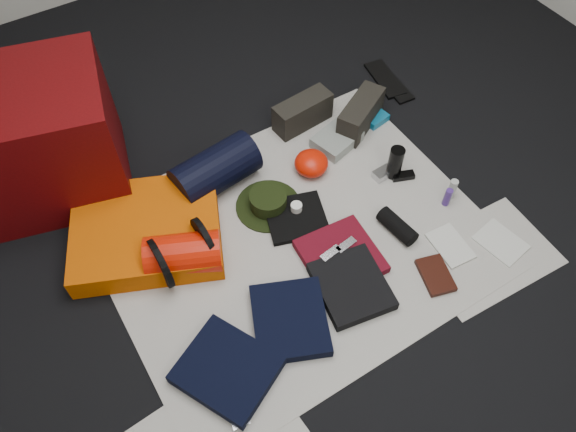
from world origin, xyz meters
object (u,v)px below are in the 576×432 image
stuff_sack (184,255)px  navy_duffel (215,170)px  red_cabinet (36,140)px  sleeping_pad (147,231)px  compact_camera (383,173)px  water_bottle (395,163)px  paperback_book (436,275)px

stuff_sack → navy_duffel: size_ratio=0.78×
red_cabinet → sleeping_pad: bearing=-51.3°
compact_camera → navy_duffel: bearing=148.6°
stuff_sack → water_bottle: stuff_sack is taller
red_cabinet → sleeping_pad: 0.63m
stuff_sack → paperback_book: stuff_sack is taller
navy_duffel → stuff_sack: bearing=-141.7°
sleeping_pad → paperback_book: sleeping_pad is taller
sleeping_pad → stuff_sack: bearing=-69.9°
navy_duffel → paperback_book: (0.54, -0.93, -0.09)m
sleeping_pad → stuff_sack: 0.23m
water_bottle → paperback_book: (-0.19, -0.54, -0.07)m
stuff_sack → paperback_book: size_ratio=1.74×
stuff_sack → navy_duffel: navy_duffel is taller
water_bottle → paperback_book: 0.58m
stuff_sack → compact_camera: stuff_sack is taller
water_bottle → compact_camera: water_bottle is taller
red_cabinet → paperback_book: red_cabinet is taller
sleeping_pad → compact_camera: size_ratio=6.49×
red_cabinet → stuff_sack: bearing=-52.4°
compact_camera → paperback_book: 0.57m
paperback_book → compact_camera: bearing=91.4°
sleeping_pad → water_bottle: 1.17m
sleeping_pad → stuff_sack: size_ratio=2.03×
red_cabinet → compact_camera: bearing=-16.3°
red_cabinet → navy_duffel: bearing=-18.8°
sleeping_pad → navy_duffel: bearing=16.0°
navy_duffel → sleeping_pad: bearing=-171.3°
stuff_sack → red_cabinet: bearing=113.0°
red_cabinet → water_bottle: 1.61m
sleeping_pad → compact_camera: bearing=-13.3°
compact_camera → paperback_book: compact_camera is taller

